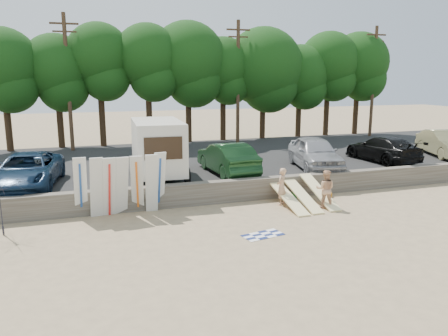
% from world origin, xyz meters
% --- Properties ---
extents(ground, '(120.00, 120.00, 0.00)m').
position_xyz_m(ground, '(0.00, 0.00, 0.00)').
color(ground, tan).
rests_on(ground, ground).
extents(seawall, '(44.00, 0.50, 1.00)m').
position_xyz_m(seawall, '(0.00, 3.00, 0.50)').
color(seawall, '#6B6356').
rests_on(seawall, ground).
extents(parking_lot, '(44.00, 14.50, 0.70)m').
position_xyz_m(parking_lot, '(0.00, 10.50, 0.35)').
color(parking_lot, '#282828').
rests_on(parking_lot, ground).
extents(treeline, '(32.57, 6.21, 9.03)m').
position_xyz_m(treeline, '(0.74, 17.47, 6.59)').
color(treeline, '#382616').
rests_on(treeline, parking_lot).
extents(utility_poles, '(25.80, 0.26, 9.00)m').
position_xyz_m(utility_poles, '(2.00, 16.00, 5.43)').
color(utility_poles, '#473321').
rests_on(utility_poles, parking_lot).
extents(box_trailer, '(2.77, 4.61, 2.84)m').
position_xyz_m(box_trailer, '(-5.90, 5.71, 2.29)').
color(box_trailer, beige).
rests_on(box_trailer, parking_lot).
extents(car_0, '(3.22, 5.80, 1.54)m').
position_xyz_m(car_0, '(-11.82, 5.78, 1.47)').
color(car_0, '#122640').
rests_on(car_0, parking_lot).
extents(car_1, '(1.99, 4.96, 1.60)m').
position_xyz_m(car_1, '(-2.32, 5.72, 1.50)').
color(car_1, '#123316').
rests_on(car_1, parking_lot).
extents(car_2, '(3.09, 5.40, 1.73)m').
position_xyz_m(car_2, '(2.60, 5.41, 1.57)').
color(car_2, '#97979C').
rests_on(car_2, parking_lot).
extents(car_3, '(2.34, 5.20, 1.48)m').
position_xyz_m(car_3, '(7.46, 6.01, 1.44)').
color(car_3, black).
rests_on(car_3, parking_lot).
extents(car_4, '(3.27, 5.21, 1.62)m').
position_xyz_m(car_4, '(12.30, 6.21, 1.51)').
color(car_4, olive).
rests_on(car_4, parking_lot).
extents(surfboard_upright_0, '(0.55, 0.70, 2.54)m').
position_xyz_m(surfboard_upright_0, '(-9.57, 2.61, 1.27)').
color(surfboard_upright_0, silver).
rests_on(surfboard_upright_0, ground).
extents(surfboard_upright_1, '(0.58, 0.72, 2.54)m').
position_xyz_m(surfboard_upright_1, '(-8.97, 2.36, 1.27)').
color(surfboard_upright_1, silver).
rests_on(surfboard_upright_1, ground).
extents(surfboard_upright_2, '(0.58, 0.82, 2.52)m').
position_xyz_m(surfboard_upright_2, '(-8.47, 2.35, 1.26)').
color(surfboard_upright_2, silver).
rests_on(surfboard_upright_2, ground).
extents(surfboard_upright_3, '(0.59, 0.86, 2.51)m').
position_xyz_m(surfboard_upright_3, '(-7.97, 2.43, 1.25)').
color(surfboard_upright_3, silver).
rests_on(surfboard_upright_3, ground).
extents(surfboard_upright_4, '(0.61, 0.86, 2.51)m').
position_xyz_m(surfboard_upright_4, '(-7.34, 2.51, 1.25)').
color(surfboard_upright_4, silver).
rests_on(surfboard_upright_4, ground).
extents(surfboard_upright_5, '(0.54, 0.70, 2.54)m').
position_xyz_m(surfboard_upright_5, '(-6.77, 2.37, 1.27)').
color(surfboard_upright_5, silver).
rests_on(surfboard_upright_5, ground).
extents(surfboard_upright_6, '(0.59, 0.64, 2.56)m').
position_xyz_m(surfboard_upright_6, '(-6.41, 2.63, 1.28)').
color(surfboard_upright_6, silver).
rests_on(surfboard_upright_6, ground).
extents(surfboard_low_0, '(0.56, 2.93, 0.80)m').
position_xyz_m(surfboard_low_0, '(-0.96, 1.34, 0.40)').
color(surfboard_low_0, '#FEEAA0').
rests_on(surfboard_low_0, ground).
extents(surfboard_low_1, '(0.56, 2.90, 0.92)m').
position_xyz_m(surfboard_low_1, '(-0.26, 1.41, 0.46)').
color(surfboard_low_1, '#FEEAA0').
rests_on(surfboard_low_1, ground).
extents(surfboard_low_2, '(0.56, 2.85, 1.07)m').
position_xyz_m(surfboard_low_2, '(0.63, 1.47, 0.54)').
color(surfboard_low_2, '#FEEAA0').
rests_on(surfboard_low_2, ground).
extents(beachgoer_a, '(0.72, 0.70, 1.67)m').
position_xyz_m(beachgoer_a, '(-1.11, 1.80, 0.83)').
color(beachgoer_a, tan).
rests_on(beachgoer_a, ground).
extents(beachgoer_b, '(1.02, 0.96, 1.68)m').
position_xyz_m(beachgoer_b, '(0.48, 0.77, 0.84)').
color(beachgoer_b, tan).
rests_on(beachgoer_b, ground).
extents(cooler, '(0.46, 0.41, 0.32)m').
position_xyz_m(cooler, '(-0.25, 2.40, 0.16)').
color(cooler, '#23803B').
rests_on(cooler, ground).
extents(gear_bag, '(0.37, 0.35, 0.22)m').
position_xyz_m(gear_bag, '(1.59, 2.25, 0.11)').
color(gear_bag, '#C27516').
rests_on(gear_bag, ground).
extents(beach_towel, '(1.78, 1.78, 0.00)m').
position_xyz_m(beach_towel, '(-3.41, -1.51, 0.01)').
color(beach_towel, white).
rests_on(beach_towel, ground).
extents(beach_umbrella, '(2.85, 2.88, 2.15)m').
position_xyz_m(beach_umbrella, '(-12.29, 1.49, 1.07)').
color(beach_umbrella, black).
rests_on(beach_umbrella, ground).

